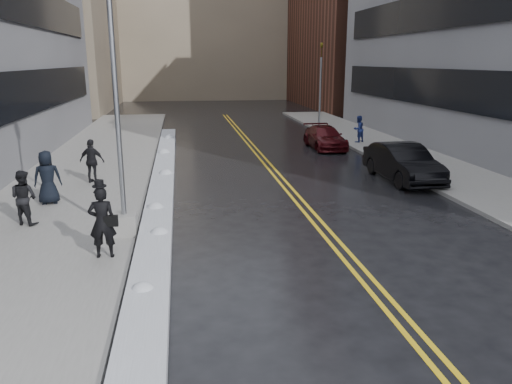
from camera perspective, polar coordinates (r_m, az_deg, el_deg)
name	(u,v)px	position (r m, az deg, el deg)	size (l,w,h in m)	color
ground	(250,259)	(12.87, -0.65, -7.69)	(160.00, 160.00, 0.00)	black
sidewalk_west	(86,177)	(22.69, -18.85, 1.66)	(5.50, 50.00, 0.15)	gray
sidewalk_east	(429,166)	(25.17, 19.15, 2.87)	(4.00, 50.00, 0.15)	gray
lane_line_left	(271,172)	(22.68, 1.72, 2.27)	(0.12, 50.00, 0.01)	gold
lane_line_right	(277,172)	(22.74, 2.47, 2.30)	(0.12, 50.00, 0.01)	gold
snow_ridge	(162,183)	(20.36, -10.66, 1.04)	(0.90, 30.00, 0.34)	silver
building_west_far	(38,19)	(57.62, -23.69, 17.69)	(14.00, 22.00, 18.00)	gray
building_far	(203,14)	(72.13, -6.04, 19.57)	(36.00, 16.00, 22.00)	gray
lamppost	(120,151)	(14.08, -15.31, 4.50)	(0.65, 0.65, 7.62)	gray
fire_hydrant	(410,156)	(24.63, 17.18, 3.92)	(0.26, 0.26, 0.73)	maroon
traffic_signal	(320,82)	(37.22, 7.37, 12.35)	(0.16, 0.20, 6.00)	gray
pedestrian_fedora	(102,222)	(12.90, -17.17, -3.33)	(0.66, 0.43, 1.82)	black
pedestrian_b	(24,197)	(16.36, -25.02, -0.57)	(0.81, 0.63, 1.66)	black
pedestrian_c	(47,177)	(18.40, -22.75, 1.55)	(0.90, 0.59, 1.84)	black
pedestrian_d	(92,161)	(21.00, -18.22, 3.37)	(1.03, 0.43, 1.76)	black
pedestrian_east	(358,129)	(30.74, 11.63, 7.07)	(0.77, 0.60, 1.58)	navy
car_black	(403,163)	(21.76, 16.43, 3.22)	(1.65, 4.74, 1.56)	black
car_maroon	(325,137)	(29.17, 7.88, 6.21)	(1.76, 4.34, 1.26)	#400A0E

